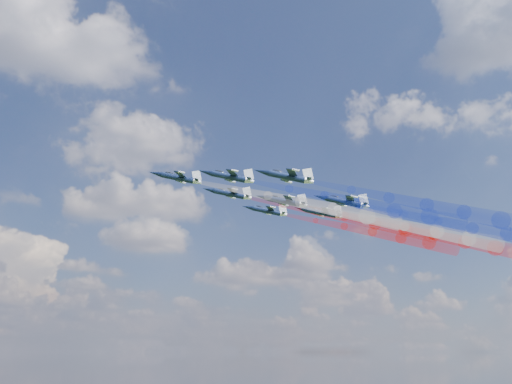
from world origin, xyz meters
name	(u,v)px	position (x,y,z in m)	size (l,w,h in m)	color
jet_lead	(178,178)	(-9.34, 5.88, 164.12)	(10.88, 13.61, 3.63)	black
trail_lead	(301,203)	(20.81, -1.95, 158.46)	(4.54, 51.31, 4.54)	white
jet_inner_left	(229,177)	(-0.11, -7.22, 161.73)	(10.88, 13.61, 3.63)	black
trail_inner_left	(360,203)	(30.04, -15.06, 156.08)	(4.54, 51.31, 4.54)	#1831D2
jet_inner_right	(229,194)	(6.16, 11.85, 162.89)	(10.88, 13.61, 3.63)	black
trail_inner_right	(344,217)	(36.31, 4.02, 157.23)	(4.54, 51.31, 4.54)	red
jet_outer_left	(287,176)	(9.00, -20.46, 159.00)	(10.88, 13.61, 3.63)	black
trail_outer_left	(427,205)	(39.15, -28.30, 153.34)	(4.54, 51.31, 4.54)	#1831D2
jet_center_third	(284,201)	(16.87, -0.12, 158.92)	(10.88, 13.61, 3.63)	black
trail_center_third	(405,226)	(47.02, -7.96, 153.26)	(4.54, 51.31, 4.54)	white
jet_outer_right	(267,211)	(20.73, 21.84, 161.57)	(10.88, 13.61, 3.63)	black
trail_outer_right	(373,232)	(50.88, 14.00, 155.91)	(4.54, 51.31, 4.54)	red
jet_rear_left	(344,202)	(26.30, -14.24, 156.30)	(10.88, 13.61, 3.63)	black
trail_rear_left	(473,228)	(56.46, -22.07, 150.65)	(4.54, 51.31, 4.54)	#1831D2
jet_rear_right	(321,213)	(29.85, 5.20, 158.16)	(10.88, 13.61, 3.63)	black
trail_rear_right	(435,235)	(60.00, -2.64, 152.50)	(4.54, 51.31, 4.54)	red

